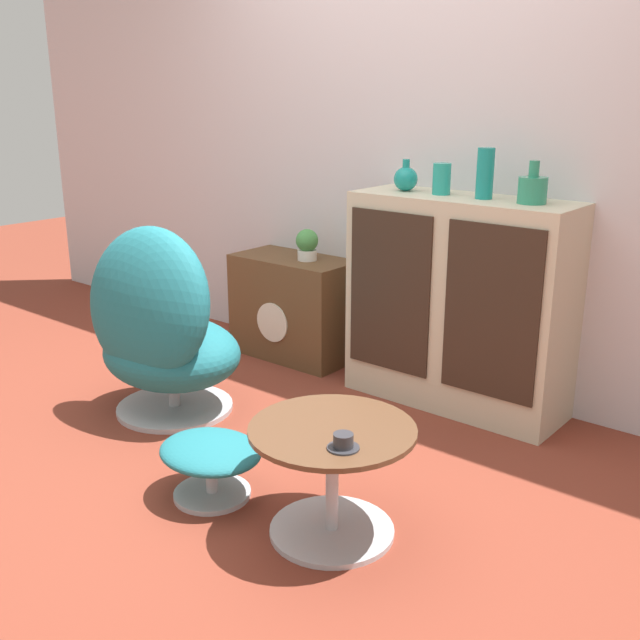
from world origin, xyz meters
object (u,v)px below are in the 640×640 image
Objects in this scene: tv_console at (294,307)px; teacup at (343,443)px; egg_chair at (160,330)px; coffee_table at (332,471)px; vase_rightmost at (533,189)px; vase_inner_right at (485,173)px; vase_inner_left at (442,179)px; ottoman at (211,457)px; potted_plant at (307,244)px; sideboard at (458,303)px; vase_leftmost at (406,178)px.

tv_console is 6.77× the size of teacup.
egg_chair reaches higher than teacup.
egg_chair reaches higher than coffee_table.
egg_chair is 1.76m from vase_rightmost.
teacup is (0.28, -1.37, -0.70)m from vase_inner_right.
vase_rightmost is 1.52m from teacup.
tv_console is at bearing 135.87° from teacup.
vase_inner_left is 0.22m from vase_inner_right.
vase_inner_left is (0.13, 1.37, 0.91)m from ottoman.
ottoman is at bearing -95.51° from vase_inner_left.
potted_plant is at bearing 88.28° from egg_chair.
egg_chair is 5.13× the size of vase_rightmost.
vase_inner_right is at bearing 180.00° from vase_rightmost.
ottoman is at bearing -100.61° from sideboard.
potted_plant is (-1.20, 1.28, 0.43)m from coffee_table.
tv_console is 1.23× the size of coffee_table.
coffee_table is at bearing -83.09° from vase_inner_right.
tv_console is 4.66× the size of vase_leftmost.
tv_console is at bearing 179.34° from vase_leftmost.
ottoman is 3.98× the size of teacup.
sideboard is 1.32m from coffee_table.
ottoman is 2.87× the size of vase_inner_left.
vase_leftmost is 0.87× the size of potted_plant.
vase_rightmost reaches higher than egg_chair.
coffee_table is 1.80m from potted_plant.
teacup is at bearing -38.90° from coffee_table.
vase_rightmost reaches higher than ottoman.
potted_plant reaches higher than coffee_table.
teacup is (0.05, -1.37, -0.65)m from vase_rightmost.
vase_leftmost is at bearing 116.76° from teacup.
potted_plant is (-1.04, 0.01, -0.45)m from vase_inner_right.
ottoman is 2.40× the size of potted_plant.
vase_inner_right is at bearing 96.91° from coffee_table.
sideboard is 1.14× the size of egg_chair.
vase_rightmost is 1.33m from potted_plant.
ottoman is 1.70m from vase_inner_right.
vase_leftmost is (0.73, -0.01, 0.78)m from tv_console.
vase_inner_right is at bearing -0.49° from potted_plant.
ottoman is at bearing -87.28° from vase_leftmost.
vase_inner_right is at bearing 75.64° from ottoman.
vase_inner_right reaches higher than teacup.
vase_rightmost reaches higher than vase_inner_left.
vase_leftmost is 0.83× the size of vase_rightmost.
sideboard is 5.84× the size of vase_rightmost.
teacup is at bearing -46.24° from potted_plant.
potted_plant is (0.10, 0.00, 0.38)m from tv_console.
vase_rightmost is (0.44, 0.00, -0.01)m from vase_inner_left.
potted_plant is at bearing 179.38° from vase_inner_left.
vase_inner_left is at bearing 84.49° from ottoman.
sideboard is 0.62m from vase_inner_right.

